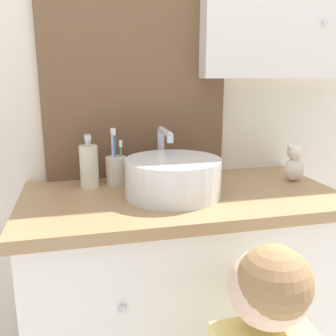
% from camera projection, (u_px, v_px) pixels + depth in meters
% --- Properties ---
extents(wall_back, '(3.20, 0.18, 2.50)m').
position_uv_depth(wall_back, '(170.00, 48.00, 1.38)').
color(wall_back, beige).
rests_on(wall_back, ground_plane).
extents(vanity_counter, '(1.02, 0.52, 0.81)m').
position_uv_depth(vanity_counter, '(181.00, 302.00, 1.32)').
color(vanity_counter, silver).
rests_on(vanity_counter, ground_plane).
extents(sink_basin, '(0.30, 0.36, 0.20)m').
position_uv_depth(sink_basin, '(173.00, 176.00, 1.18)').
color(sink_basin, silver).
rests_on(sink_basin, vanity_counter).
extents(toothbrush_holder, '(0.07, 0.07, 0.20)m').
position_uv_depth(toothbrush_holder, '(116.00, 169.00, 1.32)').
color(toothbrush_holder, beige).
rests_on(toothbrush_holder, vanity_counter).
extents(soap_dispenser, '(0.06, 0.06, 0.18)m').
position_uv_depth(soap_dispenser, '(89.00, 166.00, 1.27)').
color(soap_dispenser, beige).
rests_on(soap_dispenser, vanity_counter).
extents(teddy_bear, '(0.08, 0.06, 0.14)m').
position_uv_depth(teddy_bear, '(294.00, 163.00, 1.34)').
color(teddy_bear, beige).
rests_on(teddy_bear, vanity_counter).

